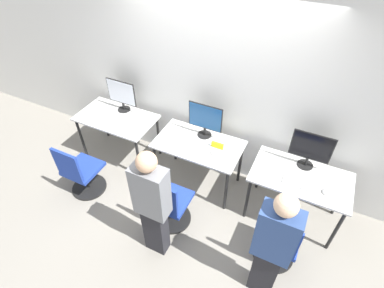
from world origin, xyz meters
The scene contains 20 objects.
ground_plane centered at (0.00, 0.00, 0.00)m, with size 20.00×20.00×0.00m, color gray.
wall_back centered at (0.00, 0.78, 1.40)m, with size 12.00×0.05×2.80m.
desk_left centered at (-1.33, 0.33, 0.66)m, with size 1.14×0.66×0.75m.
monitor_left centered at (-1.33, 0.53, 1.01)m, with size 0.47×0.19×0.48m.
keyboard_left centered at (-1.33, 0.25, 0.76)m, with size 0.38×0.17×0.02m.
mouse_left centered at (-1.06, 0.28, 0.76)m, with size 0.06×0.09×0.03m.
office_chair_left centered at (-1.35, -0.52, 0.35)m, with size 0.48×0.48×0.87m.
desk_center centered at (0.00, 0.33, 0.66)m, with size 1.14×0.66×0.75m.
monitor_center centered at (0.00, 0.52, 1.01)m, with size 0.47×0.19×0.48m.
keyboard_center centered at (0.00, 0.24, 0.76)m, with size 0.38×0.17×0.02m.
mouse_center centered at (0.24, 0.24, 0.76)m, with size 0.06×0.09×0.03m.
office_chair_center centered at (-0.02, -0.45, 0.35)m, with size 0.48×0.48×0.87m.
person_center centered at (0.01, -0.82, 0.84)m, with size 0.36×0.20×1.55m.
desk_right centered at (1.33, 0.33, 0.66)m, with size 1.14×0.66×0.75m.
monitor_right centered at (1.33, 0.53, 1.01)m, with size 0.47×0.19×0.48m.
keyboard_right centered at (1.33, 0.22, 0.76)m, with size 0.38×0.17×0.02m.
mouse_right centered at (1.60, 0.20, 0.76)m, with size 0.06×0.09×0.03m.
office_chair_right centered at (1.29, -0.38, 0.35)m, with size 0.48×0.48×0.87m.
person_right centered at (1.24, -0.74, 0.84)m, with size 0.36×0.20×1.54m.
placard_center centered at (0.25, 0.36, 0.79)m, with size 0.16×0.03×0.08m.
Camera 1 is at (1.20, -2.34, 3.35)m, focal length 28.00 mm.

